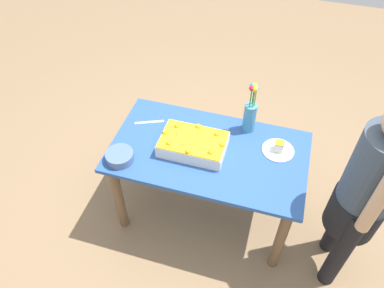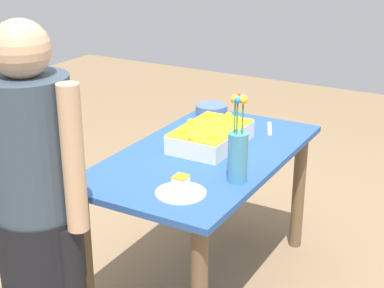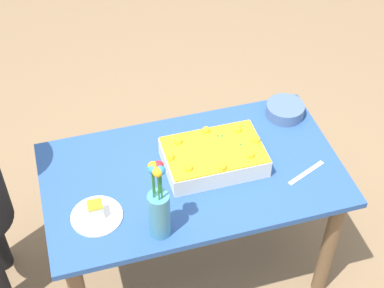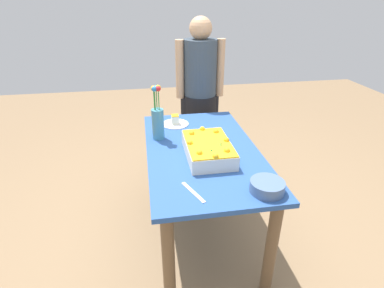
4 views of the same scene
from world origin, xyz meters
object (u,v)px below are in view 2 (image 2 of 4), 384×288
object	(u,v)px
serving_plate_with_slice	(181,189)
cake_knife	(270,128)
fruit_bowl	(211,110)
sheet_cake	(211,136)
person_standing	(36,198)
flower_vase	(238,150)

from	to	relation	value
serving_plate_with_slice	cake_knife	xyz separation A→B (m)	(-0.92, 0.01, -0.02)
cake_knife	fruit_bowl	xyz separation A→B (m)	(-0.05, -0.38, 0.03)
sheet_cake	serving_plate_with_slice	world-z (taller)	sheet_cake
serving_plate_with_slice	person_standing	size ratio (longest dim) A/B	0.14
serving_plate_with_slice	person_standing	xyz separation A→B (m)	(0.51, -0.30, 0.11)
fruit_bowl	person_standing	distance (m)	1.49
serving_plate_with_slice	sheet_cake	bearing A→B (deg)	-164.76
fruit_bowl	person_standing	size ratio (longest dim) A/B	0.12
fruit_bowl	serving_plate_with_slice	bearing A→B (deg)	20.87
sheet_cake	cake_knife	xyz separation A→B (m)	(-0.37, 0.16, -0.05)
flower_vase	person_standing	bearing A→B (deg)	-30.86
serving_plate_with_slice	fruit_bowl	bearing A→B (deg)	-159.13
cake_knife	sheet_cake	bearing A→B (deg)	-46.34
flower_vase	person_standing	distance (m)	0.86
sheet_cake	serving_plate_with_slice	xyz separation A→B (m)	(0.55, 0.15, -0.03)
cake_knife	flower_vase	distance (m)	0.72
flower_vase	serving_plate_with_slice	bearing A→B (deg)	-32.31
flower_vase	sheet_cake	bearing A→B (deg)	-136.86
cake_knife	flower_vase	size ratio (longest dim) A/B	0.54
sheet_cake	person_standing	size ratio (longest dim) A/B	0.29
sheet_cake	serving_plate_with_slice	bearing A→B (deg)	15.24
flower_vase	person_standing	xyz separation A→B (m)	(0.74, -0.44, -0.02)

